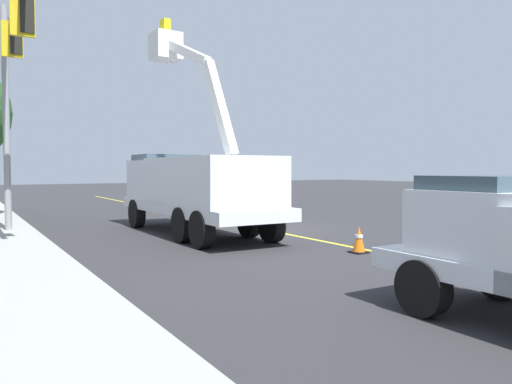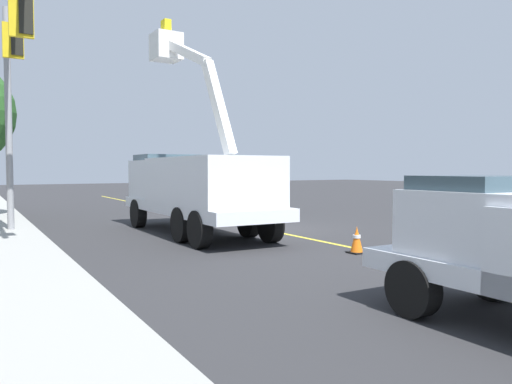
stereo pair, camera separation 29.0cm
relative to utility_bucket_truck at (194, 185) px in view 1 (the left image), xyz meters
The scene contains 7 objects.
ground 3.03m from the utility_bucket_truck, 95.06° to the right, with size 120.00×120.00×0.00m, color #2D2D30.
lane_centre_stripe 3.03m from the utility_bucket_truck, 95.06° to the right, with size 50.00×0.16×0.01m, color yellow.
utility_bucket_truck is the anchor object (origin of this frame).
passing_minivan 10.07m from the utility_bucket_truck, 32.38° to the right, with size 4.88×2.14×1.69m.
traffic_cone_mid_front 6.17m from the utility_bucket_truck, 162.73° to the right, with size 0.40×0.40×0.69m.
traffic_cone_mid_rear 4.27m from the utility_bucket_truck, 30.90° to the right, with size 0.40×0.40×0.81m.
traffic_signal_mast 6.42m from the utility_bucket_truck, 72.82° to the left, with size 6.61×0.69×7.52m.
Camera 1 is at (-14.61, 9.99, 2.16)m, focal length 34.88 mm.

